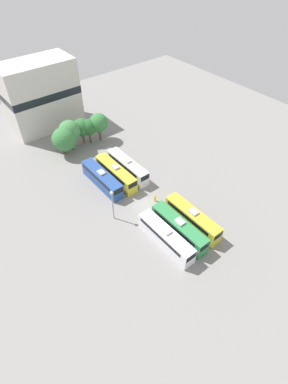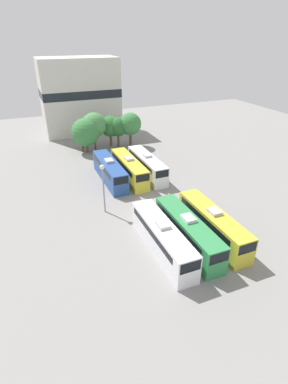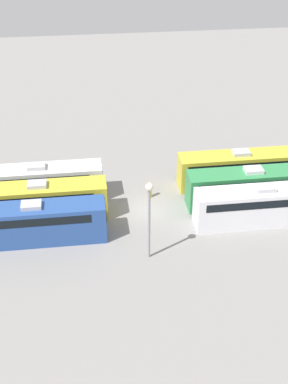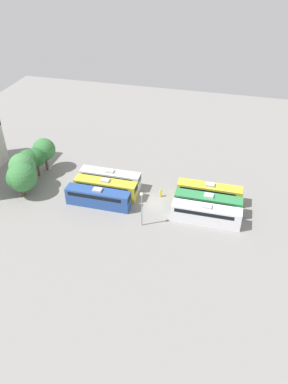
% 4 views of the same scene
% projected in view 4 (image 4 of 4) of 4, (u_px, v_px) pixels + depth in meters
% --- Properties ---
extents(ground_plane, '(116.00, 116.00, 0.00)m').
position_uv_depth(ground_plane, '(155.00, 203.00, 68.00)').
color(ground_plane, gray).
extents(bus_0, '(2.44, 11.65, 3.59)m').
position_uv_depth(bus_0, '(206.00, 214.00, 62.58)').
color(bus_0, white).
rests_on(bus_0, ground_plane).
extents(bus_1, '(2.44, 11.65, 3.59)m').
position_uv_depth(bus_1, '(208.00, 203.00, 65.01)').
color(bus_1, '#338C4C').
rests_on(bus_1, ground_plane).
extents(bus_2, '(2.44, 11.65, 3.59)m').
position_uv_depth(bus_2, '(209.00, 192.00, 67.69)').
color(bus_2, gold).
rests_on(bus_2, ground_plane).
extents(bus_3, '(2.44, 11.65, 3.59)m').
position_uv_depth(bus_3, '(98.00, 197.00, 66.41)').
color(bus_3, '#284C93').
rests_on(bus_3, ground_plane).
extents(bus_4, '(2.44, 11.65, 3.59)m').
position_uv_depth(bus_4, '(106.00, 188.00, 68.84)').
color(bus_4, gold).
rests_on(bus_4, ground_plane).
extents(bus_5, '(2.44, 11.65, 3.59)m').
position_uv_depth(bus_5, '(110.00, 178.00, 71.38)').
color(bus_5, silver).
rests_on(bus_5, ground_plane).
extents(worker_person, '(0.36, 0.36, 1.61)m').
position_uv_depth(worker_person, '(161.00, 193.00, 69.13)').
color(worker_person, gold).
rests_on(worker_person, ground_plane).
extents(light_pole, '(0.60, 0.60, 6.71)m').
position_uv_depth(light_pole, '(142.00, 203.00, 60.27)').
color(light_pole, gray).
rests_on(light_pole, ground_plane).
extents(tree_0, '(3.80, 3.80, 5.92)m').
position_uv_depth(tree_0, '(17.00, 179.00, 67.20)').
color(tree_0, brown).
rests_on(tree_0, ground_plane).
extents(tree_1, '(5.47, 5.47, 6.77)m').
position_uv_depth(tree_1, '(22.00, 177.00, 67.67)').
color(tree_1, brown).
rests_on(tree_1, ground_plane).
extents(tree_2, '(4.88, 4.88, 7.45)m').
position_uv_depth(tree_2, '(22.00, 166.00, 68.79)').
color(tree_2, brown).
rests_on(tree_2, ground_plane).
extents(tree_3, '(4.18, 4.18, 6.32)m').
position_uv_depth(tree_3, '(28.00, 160.00, 72.16)').
color(tree_3, brown).
rests_on(tree_3, ground_plane).
extents(tree_4, '(3.84, 3.84, 6.12)m').
position_uv_depth(tree_4, '(36.00, 157.00, 73.07)').
color(tree_4, brown).
rests_on(tree_4, ground_plane).
extents(tree_5, '(4.52, 4.52, 6.94)m').
position_uv_depth(tree_5, '(44.00, 150.00, 74.62)').
color(tree_5, brown).
rests_on(tree_5, ground_plane).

